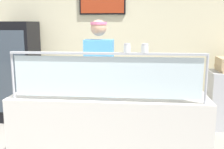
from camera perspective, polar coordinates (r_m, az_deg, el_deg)
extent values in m
plane|color=gray|center=(3.95, 0.55, -15.07)|extent=(12.00, 12.00, 0.00)
cube|color=beige|center=(5.04, 2.11, 6.54)|extent=(6.51, 0.08, 2.70)
cube|color=black|center=(5.01, -2.02, 15.01)|extent=(0.82, 0.04, 0.46)
cube|color=#B23819|center=(4.99, -2.05, 15.03)|extent=(0.77, 0.01, 0.41)
cube|color=silver|center=(3.16, -0.53, -12.45)|extent=(2.11, 0.69, 0.95)
cylinder|color=#B2B5BC|center=(2.94, -19.99, -0.18)|extent=(0.02, 0.02, 0.49)
cylinder|color=#B2B5BC|center=(2.73, 19.08, -0.94)|extent=(0.02, 0.02, 0.49)
cube|color=silver|center=(2.67, -1.22, -0.58)|extent=(1.85, 0.01, 0.41)
cube|color=#B2B5BC|center=(2.63, -1.24, 4.42)|extent=(1.91, 0.06, 0.02)
cylinder|color=#9EA0A8|center=(3.12, -4.23, -3.41)|extent=(0.45, 0.45, 0.01)
cylinder|color=tan|center=(3.12, -4.23, -3.14)|extent=(0.43, 0.43, 0.02)
cylinder|color=gold|center=(3.12, -4.23, -2.93)|extent=(0.37, 0.37, 0.01)
cube|color=#ADAFB7|center=(3.10, -4.22, -2.91)|extent=(0.13, 0.29, 0.01)
cylinder|color=white|center=(2.61, 3.17, 5.35)|extent=(0.07, 0.07, 0.07)
cylinder|color=white|center=(2.61, 3.17, 5.12)|extent=(0.06, 0.06, 0.05)
cylinder|color=silver|center=(2.61, 3.18, 6.32)|extent=(0.06, 0.06, 0.02)
cylinder|color=white|center=(2.61, 6.87, 5.28)|extent=(0.07, 0.07, 0.07)
cylinder|color=red|center=(2.61, 6.86, 5.05)|extent=(0.06, 0.06, 0.05)
cylinder|color=silver|center=(2.61, 6.89, 6.24)|extent=(0.06, 0.06, 0.02)
cylinder|color=#23232D|center=(3.83, -4.27, -8.22)|extent=(0.13, 0.13, 0.95)
cylinder|color=#23232D|center=(3.80, -0.97, -8.35)|extent=(0.13, 0.13, 0.95)
cube|color=#4C9EE5|center=(3.64, -2.73, 2.94)|extent=(0.38, 0.21, 0.55)
sphere|color=tan|center=(3.61, -2.79, 9.73)|extent=(0.21, 0.21, 0.21)
cylinder|color=pink|center=(3.61, -2.80, 10.64)|extent=(0.21, 0.21, 0.04)
cylinder|color=tan|center=(3.42, -0.27, 0.83)|extent=(0.08, 0.34, 0.08)
cube|color=black|center=(5.12, -19.02, 0.62)|extent=(0.66, 0.59, 1.74)
cube|color=#38424C|center=(4.84, -20.54, 0.38)|extent=(0.56, 0.02, 1.39)
cylinder|color=blue|center=(5.02, -21.98, 1.23)|extent=(0.06, 0.06, 0.20)
cylinder|color=green|center=(4.97, -21.01, 1.22)|extent=(0.06, 0.06, 0.20)
cylinder|color=red|center=(4.93, -20.02, 1.21)|extent=(0.06, 0.06, 0.20)
cylinder|color=red|center=(4.89, -19.02, 1.20)|extent=(0.06, 0.06, 0.20)
cylinder|color=red|center=(4.85, -18.00, 1.19)|extent=(0.06, 0.06, 0.20)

